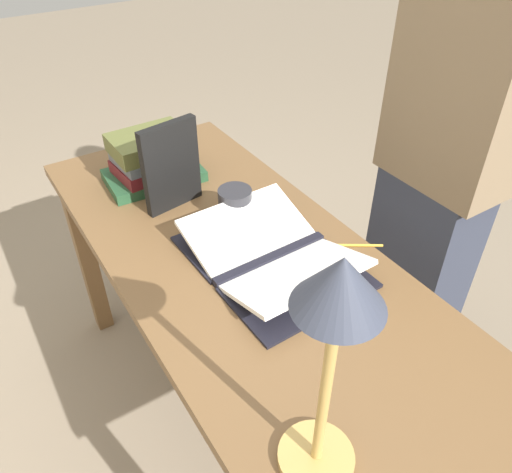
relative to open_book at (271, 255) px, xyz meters
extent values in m
plane|color=gray|center=(0.06, 0.05, -0.78)|extent=(12.00, 12.00, 0.00)
cube|color=brown|center=(0.06, 0.05, -0.04)|extent=(1.51, 0.63, 0.03)
cube|color=brown|center=(0.76, -0.22, -0.42)|extent=(0.06, 0.06, 0.72)
cube|color=brown|center=(0.76, 0.31, -0.42)|extent=(0.06, 0.06, 0.72)
cube|color=black|center=(0.00, 0.00, -0.01)|extent=(0.03, 0.33, 0.02)
cube|color=black|center=(-0.12, 0.00, -0.02)|extent=(0.22, 0.35, 0.01)
cube|color=black|center=(0.12, 0.00, -0.02)|extent=(0.22, 0.35, 0.01)
cube|color=white|center=(-0.11, 0.00, 0.01)|extent=(0.20, 0.33, 0.07)
cube|color=white|center=(0.11, 0.00, 0.01)|extent=(0.20, 0.33, 0.07)
cube|color=#234C2D|center=(0.53, 0.09, -0.01)|extent=(0.20, 0.30, 0.03)
cube|color=maroon|center=(0.53, 0.09, 0.03)|extent=(0.18, 0.24, 0.04)
cube|color=slate|center=(0.53, 0.09, 0.07)|extent=(0.17, 0.23, 0.03)
cube|color=brown|center=(0.53, 0.09, 0.11)|extent=(0.17, 0.23, 0.05)
cube|color=black|center=(0.37, 0.09, 0.11)|extent=(0.05, 0.18, 0.26)
cylinder|color=tan|center=(-0.48, 0.23, -0.01)|extent=(0.13, 0.13, 0.02)
cylinder|color=tan|center=(-0.48, 0.23, 0.17)|extent=(0.02, 0.02, 0.36)
cone|color=#333847|center=(-0.48, 0.23, 0.40)|extent=(0.13, 0.13, 0.08)
cylinder|color=#28282D|center=(0.22, -0.02, 0.02)|extent=(0.10, 0.10, 0.09)
torus|color=#28282D|center=(0.25, -0.07, 0.02)|extent=(0.04, 0.05, 0.05)
cylinder|color=gold|center=(-0.07, -0.22, -0.02)|extent=(0.09, 0.14, 0.01)
cube|color=#2D3342|center=(-0.01, -0.60, -0.37)|extent=(0.31, 0.20, 0.81)
cube|color=#7A664C|center=(-0.01, -0.60, 0.37)|extent=(0.36, 0.20, 0.67)
camera|label=1|loc=(-0.79, 0.55, 0.81)|focal=35.00mm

